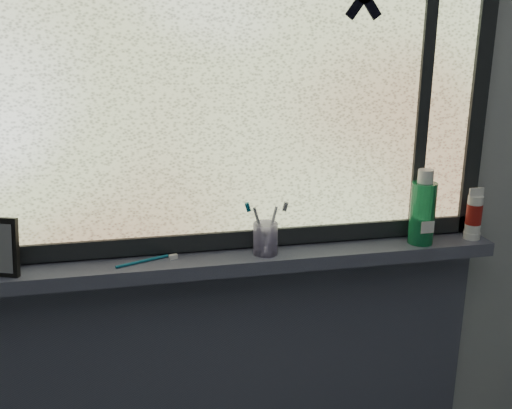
% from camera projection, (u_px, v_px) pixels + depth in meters
% --- Properties ---
extents(wall_back, '(3.00, 0.01, 2.50)m').
position_uv_depth(wall_back, '(218.00, 170.00, 1.61)').
color(wall_back, '#9EA3A8').
rests_on(wall_back, ground).
extents(windowsill, '(1.62, 0.14, 0.04)m').
position_uv_depth(windowsill, '(223.00, 262.00, 1.62)').
color(windowsill, '#44465A').
rests_on(windowsill, wall_back).
extents(sill_apron, '(1.62, 0.02, 0.98)m').
position_uv_depth(sill_apron, '(223.00, 403.00, 1.82)').
color(sill_apron, '#44465A').
rests_on(sill_apron, floor).
extents(window_pane, '(1.50, 0.01, 1.00)m').
position_uv_depth(window_pane, '(217.00, 69.00, 1.51)').
color(window_pane, silver).
rests_on(window_pane, wall_back).
extents(frame_bottom, '(1.60, 0.03, 0.05)m').
position_uv_depth(frame_bottom, '(220.00, 240.00, 1.65)').
color(frame_bottom, black).
rests_on(frame_bottom, windowsill).
extents(frame_right, '(0.05, 0.03, 1.10)m').
position_uv_depth(frame_right, '(481.00, 66.00, 1.66)').
color(frame_right, black).
rests_on(frame_right, wall_back).
extents(frame_mullion, '(0.03, 0.03, 1.00)m').
position_uv_depth(frame_mullion, '(426.00, 67.00, 1.62)').
color(frame_mullion, black).
rests_on(frame_mullion, wall_back).
extents(toothbrush_cup, '(0.08, 0.08, 0.09)m').
position_uv_depth(toothbrush_cup, '(265.00, 238.00, 1.61)').
color(toothbrush_cup, '#B6A8DE').
rests_on(toothbrush_cup, windowsill).
extents(toothbrush_lying, '(0.18, 0.08, 0.01)m').
position_uv_depth(toothbrush_lying, '(142.00, 260.00, 1.56)').
color(toothbrush_lying, '#0D5B77').
rests_on(toothbrush_lying, windowsill).
extents(mouthwash_bottle, '(0.08, 0.08, 0.19)m').
position_uv_depth(mouthwash_bottle, '(423.00, 207.00, 1.68)').
color(mouthwash_bottle, '#1C9354').
rests_on(mouthwash_bottle, windowsill).
extents(cream_tube, '(0.05, 0.05, 0.11)m').
position_uv_depth(cream_tube, '(474.00, 212.00, 1.72)').
color(cream_tube, silver).
rests_on(cream_tube, windowsill).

